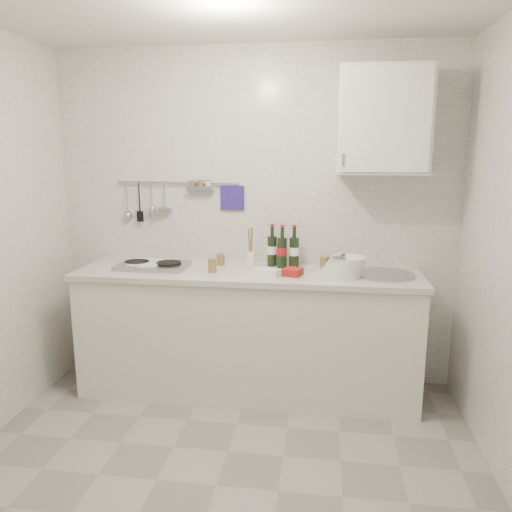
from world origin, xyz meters
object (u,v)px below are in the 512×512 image
(wall_cabinet, at_px, (383,121))
(plate_stack_hob, at_px, (144,264))
(plate_stack_sink, at_px, (344,267))
(wine_bottles, at_px, (283,246))
(utensil_crock, at_px, (250,257))

(wall_cabinet, relative_size, plate_stack_hob, 2.30)
(wall_cabinet, xyz_separation_m, plate_stack_hob, (-1.67, -0.12, -1.01))
(wall_cabinet, distance_m, plate_stack_sink, 1.01)
(wine_bottles, xyz_separation_m, utensil_crock, (-0.24, -0.00, -0.09))
(wine_bottles, distance_m, utensil_crock, 0.25)
(plate_stack_sink, height_order, utensil_crock, utensil_crock)
(plate_stack_sink, relative_size, wine_bottles, 1.01)
(plate_stack_hob, distance_m, utensil_crock, 0.78)
(wall_cabinet, distance_m, wine_bottles, 1.10)
(utensil_crock, bearing_deg, wall_cabinet, -2.31)
(utensil_crock, bearing_deg, wine_bottles, 0.07)
(plate_stack_hob, bearing_deg, wine_bottles, 8.65)
(wall_cabinet, height_order, wine_bottles, wall_cabinet)
(wall_cabinet, distance_m, plate_stack_hob, 1.95)
(plate_stack_sink, distance_m, wine_bottles, 0.49)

